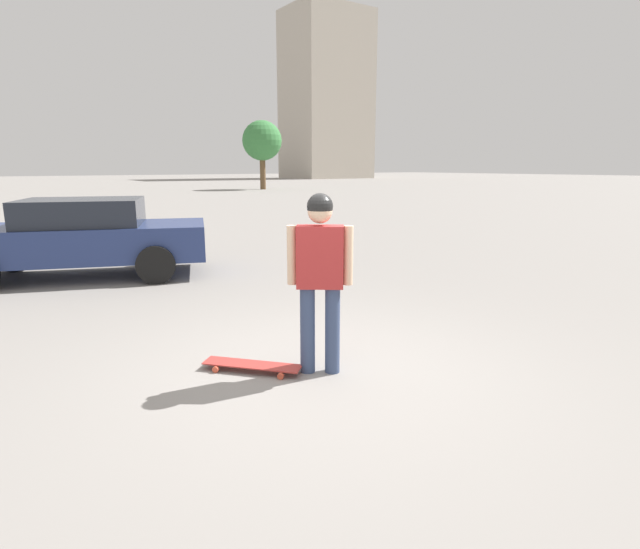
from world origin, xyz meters
TOP-DOWN VIEW (x-y plane):
  - ground_plane at (0.00, 0.00)m, footprint 220.00×220.00m
  - person at (0.00, 0.00)m, footprint 0.42×0.53m
  - skateboard at (-0.39, -0.55)m, footprint 0.89×0.83m
  - car_parked_near at (-6.04, -1.17)m, footprint 3.18×4.78m
  - building_block_distant at (-64.73, 45.47)m, footprint 10.02×12.25m
  - tree_distant at (-35.11, 18.03)m, footprint 3.35×3.35m

SIDE VIEW (x-z plane):
  - ground_plane at x=0.00m, z-range 0.00..0.00m
  - skateboard at x=-0.39m, z-range 0.03..0.10m
  - car_parked_near at x=-6.04m, z-range 0.04..1.47m
  - person at x=0.00m, z-range 0.17..1.94m
  - tree_distant at x=-35.11m, z-range 1.16..6.94m
  - building_block_distant at x=-64.73m, z-range 0.00..25.60m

